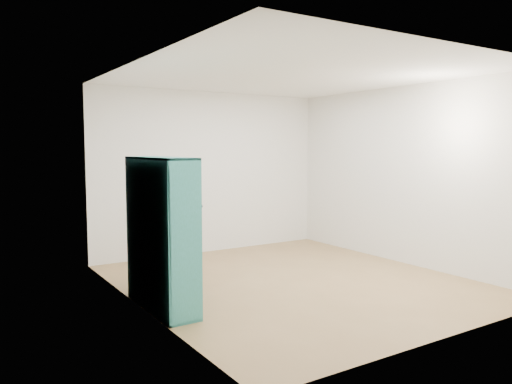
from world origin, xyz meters
TOP-DOWN VIEW (x-y plane):
  - floor at (0.00, 0.00)m, footprint 4.50×4.50m
  - ceiling at (0.00, 0.00)m, footprint 4.50×4.50m
  - wall_left at (-2.00, 0.00)m, footprint 0.02×4.50m
  - wall_right at (2.00, 0.00)m, footprint 0.02×4.50m
  - wall_back at (0.00, 2.25)m, footprint 4.00×0.02m
  - wall_front at (0.00, -2.25)m, footprint 4.00×0.02m
  - bookshelf at (-1.84, -0.09)m, footprint 0.35×1.21m
  - person at (-1.20, 0.64)m, footprint 0.55×0.66m
  - smartphone at (-1.37, 0.68)m, footprint 0.06×0.09m

SIDE VIEW (x-z plane):
  - floor at x=0.00m, z-range 0.00..0.00m
  - person at x=-1.20m, z-range 0.00..1.55m
  - bookshelf at x=-1.84m, z-range -0.02..1.59m
  - smartphone at x=-1.37m, z-range 0.81..0.95m
  - wall_left at x=-2.00m, z-range 0.00..2.60m
  - wall_right at x=2.00m, z-range 0.00..2.60m
  - wall_back at x=0.00m, z-range 0.00..2.60m
  - wall_front at x=0.00m, z-range 0.00..2.60m
  - ceiling at x=0.00m, z-range 2.60..2.60m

